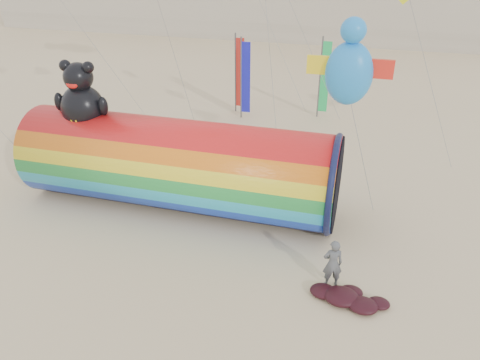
# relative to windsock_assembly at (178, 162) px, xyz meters

# --- Properties ---
(ground) EXTENTS (160.00, 160.00, 0.00)m
(ground) POSITION_rel_windsock_assembly_xyz_m (2.68, -2.93, -2.07)
(ground) COLOR #CCB58C
(ground) RESTS_ON ground
(windsock_assembly) EXTENTS (13.55, 4.13, 6.25)m
(windsock_assembly) POSITION_rel_windsock_assembly_xyz_m (0.00, 0.00, 0.00)
(windsock_assembly) COLOR red
(windsock_assembly) RESTS_ON ground
(kite_handler) EXTENTS (0.77, 0.62, 1.84)m
(kite_handler) POSITION_rel_windsock_assembly_xyz_m (7.07, -3.68, -1.15)
(kite_handler) COLOR #4C4F52
(kite_handler) RESTS_ON ground
(fabric_bundle) EXTENTS (2.62, 1.35, 0.41)m
(fabric_bundle) POSITION_rel_windsock_assembly_xyz_m (7.69, -4.36, -1.90)
(fabric_bundle) COLOR #3C0A14
(fabric_bundle) RESTS_ON ground
(festival_banners) EXTENTS (6.13, 1.61, 5.20)m
(festival_banners) POSITION_rel_windsock_assembly_xyz_m (1.16, 12.39, 0.57)
(festival_banners) COLOR #59595E
(festival_banners) RESTS_ON ground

